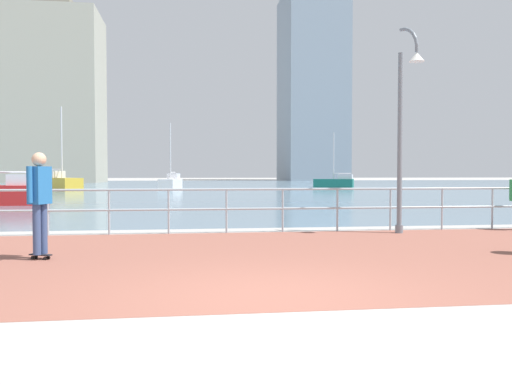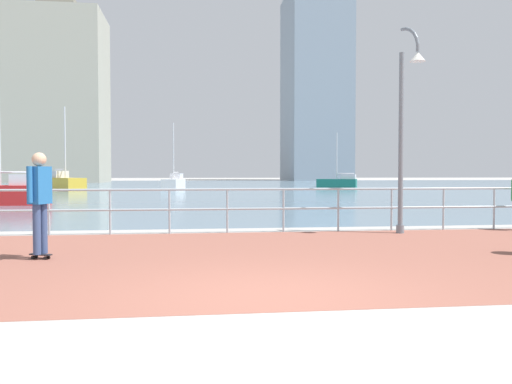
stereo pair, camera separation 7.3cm
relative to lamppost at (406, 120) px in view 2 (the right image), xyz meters
name	(u,v)px [view 2 (the right image)]	position (x,y,z in m)	size (l,w,h in m)	color
ground	(201,190)	(-4.24, 34.06, -2.75)	(220.00, 220.00, 0.00)	#ADAAA5
brick_paving	(242,257)	(-4.24, -2.92, -2.75)	(28.00, 7.37, 0.01)	#935647
harbor_water	(199,186)	(-4.24, 45.76, -2.75)	(180.00, 88.00, 0.00)	slate
waterfront_railing	(227,202)	(-4.24, 0.76, -1.99)	(25.25, 0.06, 1.10)	#9EADB7
lamppost	(406,120)	(0.00, 0.00, 0.00)	(0.44, 0.79, 4.97)	slate
skateboarder	(40,195)	(-7.67, -2.74, -1.65)	(0.41, 0.54, 1.82)	black
sailboat_white	(174,183)	(-6.61, 36.16, -2.17)	(2.11, 4.45, 6.01)	white
sailboat_ivory	(4,193)	(-13.61, 13.12, -2.18)	(4.26, 1.42, 5.94)	#B21E1E
sailboat_teal	(338,182)	(9.84, 39.69, -2.21)	(4.13, 2.82, 5.59)	#197266
sailboat_blue	(65,183)	(-15.58, 33.27, -2.08)	(4.08, 4.96, 6.98)	gold
tower_slate	(59,97)	(-25.15, 72.11, 10.39)	(13.65, 11.74, 27.93)	#B2AD99
tower_brick	(315,87)	(20.33, 92.74, 16.26)	(11.91, 15.72, 39.69)	#8493A3
tower_concrete	(14,116)	(-39.36, 95.81, 9.97)	(14.28, 11.04, 27.10)	#939993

